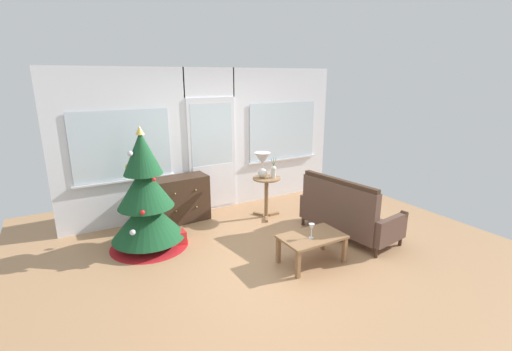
# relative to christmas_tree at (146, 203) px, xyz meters

# --- Properties ---
(ground_plane) EXTENTS (6.76, 6.76, 0.00)m
(ground_plane) POSITION_rel_christmas_tree_xyz_m (1.43, -1.11, -0.66)
(ground_plane) COLOR #AD7F56
(back_wall_with_door) EXTENTS (5.20, 0.14, 2.55)m
(back_wall_with_door) POSITION_rel_christmas_tree_xyz_m (1.43, 0.97, 0.62)
(back_wall_with_door) COLOR white
(back_wall_with_door) RESTS_ON ground
(christmas_tree) EXTENTS (1.12, 1.12, 1.77)m
(christmas_tree) POSITION_rel_christmas_tree_xyz_m (0.00, 0.00, 0.00)
(christmas_tree) COLOR #4C331E
(christmas_tree) RESTS_ON ground
(dresser_cabinet) EXTENTS (0.92, 0.48, 0.78)m
(dresser_cabinet) POSITION_rel_christmas_tree_xyz_m (0.73, 0.68, -0.27)
(dresser_cabinet) COLOR #3D281C
(dresser_cabinet) RESTS_ON ground
(settee_sofa) EXTENTS (0.90, 1.60, 0.96)m
(settee_sofa) POSITION_rel_christmas_tree_xyz_m (2.70, -1.19, -0.29)
(settee_sofa) COLOR #3D281C
(settee_sofa) RESTS_ON ground
(side_table) EXTENTS (0.50, 0.48, 0.72)m
(side_table) POSITION_rel_christmas_tree_xyz_m (2.07, 0.10, -0.15)
(side_table) COLOR #8E6642
(side_table) RESTS_ON ground
(table_lamp) EXTENTS (0.28, 0.28, 0.44)m
(table_lamp) POSITION_rel_christmas_tree_xyz_m (2.01, 0.14, 0.34)
(table_lamp) COLOR silver
(table_lamp) RESTS_ON side_table
(flower_vase) EXTENTS (0.11, 0.10, 0.35)m
(flower_vase) POSITION_rel_christmas_tree_xyz_m (2.17, 0.04, 0.17)
(flower_vase) COLOR beige
(flower_vase) RESTS_ON side_table
(coffee_table) EXTENTS (0.84, 0.52, 0.39)m
(coffee_table) POSITION_rel_christmas_tree_xyz_m (1.75, -1.57, -0.33)
(coffee_table) COLOR #8E6642
(coffee_table) RESTS_ON ground
(wine_glass) EXTENTS (0.08, 0.08, 0.20)m
(wine_glass) POSITION_rel_christmas_tree_xyz_m (1.70, -1.62, -0.13)
(wine_glass) COLOR silver
(wine_glass) RESTS_ON coffee_table
(gift_box) EXTENTS (0.20, 0.18, 0.20)m
(gift_box) POSITION_rel_christmas_tree_xyz_m (0.39, -0.16, -0.56)
(gift_box) COLOR red
(gift_box) RESTS_ON ground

